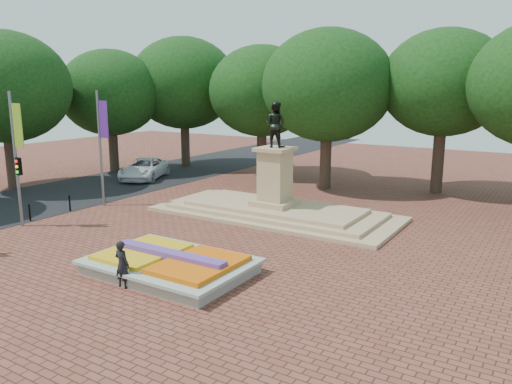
{
  "coord_description": "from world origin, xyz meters",
  "views": [
    {
      "loc": [
        13.74,
        -15.97,
        7.24
      ],
      "look_at": [
        1.19,
        4.09,
        2.2
      ],
      "focal_mm": 35.0,
      "sensor_mm": 36.0,
      "label": 1
    }
  ],
  "objects_px": {
    "van": "(144,169)",
    "pedestrian": "(122,264)",
    "flower_bed": "(171,264)",
    "monument": "(275,200)"
  },
  "relations": [
    {
      "from": "flower_bed",
      "to": "pedestrian",
      "type": "xyz_separation_m",
      "value": [
        -0.54,
        -1.99,
        0.51
      ]
    },
    {
      "from": "van",
      "to": "pedestrian",
      "type": "relative_size",
      "value": 3.26
    },
    {
      "from": "flower_bed",
      "to": "van",
      "type": "height_order",
      "value": "van"
    },
    {
      "from": "flower_bed",
      "to": "monument",
      "type": "bearing_deg",
      "value": 95.87
    },
    {
      "from": "flower_bed",
      "to": "monument",
      "type": "relative_size",
      "value": 0.45
    },
    {
      "from": "flower_bed",
      "to": "pedestrian",
      "type": "height_order",
      "value": "pedestrian"
    },
    {
      "from": "flower_bed",
      "to": "van",
      "type": "xyz_separation_m",
      "value": [
        -15.56,
        14.46,
        0.42
      ]
    },
    {
      "from": "flower_bed",
      "to": "pedestrian",
      "type": "relative_size",
      "value": 3.56
    },
    {
      "from": "van",
      "to": "pedestrian",
      "type": "bearing_deg",
      "value": -71.59
    },
    {
      "from": "pedestrian",
      "to": "monument",
      "type": "bearing_deg",
      "value": -86.5
    }
  ]
}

